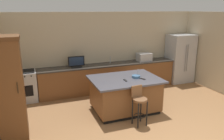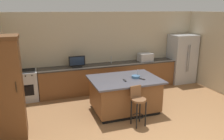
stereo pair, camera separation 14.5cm
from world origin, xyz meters
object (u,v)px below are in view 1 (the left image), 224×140
cabinet_tower (10,87)px  tv_remote (125,80)px  cell_phone (143,79)px  tv_monitor (76,62)px  fruit_bowl (136,77)px  kitchen_island (125,94)px  microwave (144,57)px  refrigerator (180,58)px  range_oven (23,87)px  bar_stool_center (139,102)px

cabinet_tower → tv_remote: size_ratio=12.89×
cell_phone → tv_monitor: bearing=97.1°
tv_remote → cell_phone: bearing=-2.0°
fruit_bowl → kitchen_island: bearing=170.4°
cabinet_tower → microwave: (4.21, 2.00, -0.09)m
refrigerator → tv_monitor: refrigerator is taller
kitchen_island → fruit_bowl: (0.29, -0.05, 0.48)m
fruit_bowl → tv_remote: 0.39m
cabinet_tower → microwave: size_ratio=4.57×
range_oven → fruit_bowl: 3.38m
kitchen_island → microwave: (1.46, 1.65, 0.58)m
refrigerator → tv_remote: 3.52m
range_oven → bar_stool_center: 3.58m
bar_stool_center → fruit_bowl: 0.91m
kitchen_island → cell_phone: size_ratio=12.11×
cabinet_tower → microwave: 4.66m
fruit_bowl → cell_phone: fruit_bowl is taller
range_oven → tv_monitor: size_ratio=1.82×
fruit_bowl → tv_remote: bearing=-160.8°
cabinet_tower → cell_phone: (3.16, 0.13, -0.22)m
microwave → fruit_bowl: (-1.17, -1.70, -0.10)m
kitchen_island → tv_remote: (-0.08, -0.18, 0.46)m
cabinet_tower → fruit_bowl: size_ratio=9.83×
refrigerator → bar_stool_center: bearing=-140.7°
range_oven → fruit_bowl: bearing=-30.5°
refrigerator → cell_phone: refrigerator is taller
range_oven → bar_stool_center: bearing=-43.7°
kitchen_island → tv_monitor: (-0.97, 1.60, 0.61)m
kitchen_island → tv_monitor: size_ratio=3.56×
microwave → fruit_bowl: microwave is taller
cabinet_tower → tv_remote: (2.67, 0.17, -0.21)m
tv_monitor → cabinet_tower: bearing=-132.5°
bar_stool_center → kitchen_island: bearing=82.5°
range_oven → kitchen_island: bearing=-32.4°
cell_phone → refrigerator: bearing=5.4°
cell_phone → bar_stool_center: bearing=-154.3°
cabinet_tower → cell_phone: cabinet_tower is taller
cabinet_tower → fruit_bowl: cabinet_tower is taller
kitchen_island → bar_stool_center: 0.83m
tv_monitor → kitchen_island: bearing=-58.8°
refrigerator → cell_phone: bearing=-144.5°
tv_remote → refrigerator: bearing=33.1°
tv_monitor → fruit_bowl: 2.08m
refrigerator → fruit_bowl: size_ratio=8.00×
range_oven → cell_phone: 3.56m
kitchen_island → microwave: microwave is taller
microwave → tv_monitor: size_ratio=0.94×
tv_monitor → tv_remote: 1.99m
kitchen_island → tv_monitor: bearing=121.2°
microwave → cell_phone: 2.15m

